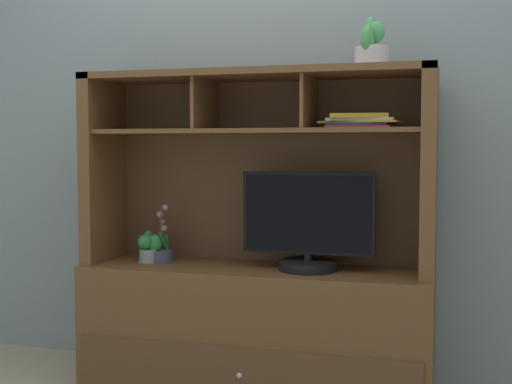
% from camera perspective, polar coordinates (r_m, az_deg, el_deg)
% --- Properties ---
extents(back_wall, '(6.00, 0.02, 2.80)m').
position_cam_1_polar(back_wall, '(3.34, 1.27, 9.01)').
color(back_wall, gray).
rests_on(back_wall, ground).
extents(media_console, '(1.57, 0.51, 1.43)m').
position_cam_1_polar(media_console, '(3.15, 0.04, -8.40)').
color(media_console, brown).
rests_on(media_console, ground).
extents(tv_monitor, '(0.58, 0.26, 0.43)m').
position_cam_1_polar(tv_monitor, '(3.01, 4.35, -3.02)').
color(tv_monitor, black).
rests_on(tv_monitor, media_console).
extents(potted_orchid, '(0.13, 0.13, 0.27)m').
position_cam_1_polar(potted_orchid, '(3.28, -7.83, -4.94)').
color(potted_orchid, '#45485B').
rests_on(potted_orchid, media_console).
extents(potted_fern, '(0.12, 0.12, 0.15)m').
position_cam_1_polar(potted_fern, '(3.27, -8.85, -4.57)').
color(potted_fern, gray).
rests_on(potted_fern, media_console).
extents(magazine_stack_left, '(0.36, 0.24, 0.06)m').
position_cam_1_polar(magazine_stack_left, '(2.96, 8.66, 5.84)').
color(magazine_stack_left, '#A03035').
rests_on(magazine_stack_left, media_console).
extents(potted_succulent, '(0.16, 0.16, 0.22)m').
position_cam_1_polar(potted_succulent, '(3.00, 9.55, 11.67)').
color(potted_succulent, silver).
rests_on(potted_succulent, media_console).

